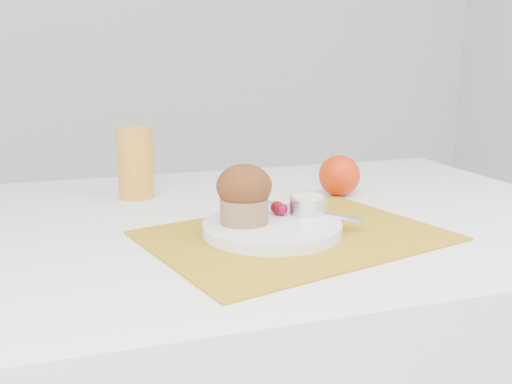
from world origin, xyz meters
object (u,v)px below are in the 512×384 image
object	(u,v)px
plate	(272,228)
muffin	(244,194)
juice_glass	(135,162)
orange	(339,176)

from	to	relation	value
plate	muffin	distance (m)	0.07
juice_glass	muffin	world-z (taller)	juice_glass
plate	muffin	size ratio (longest dim) A/B	2.22
orange	muffin	size ratio (longest dim) A/B	0.84
juice_glass	muffin	distance (m)	0.32
juice_glass	muffin	size ratio (longest dim) A/B	1.43
plate	muffin	xyz separation A→B (m)	(-0.04, 0.01, 0.05)
plate	juice_glass	size ratio (longest dim) A/B	1.55
muffin	orange	bearing A→B (deg)	36.92
juice_glass	muffin	bearing A→B (deg)	-66.40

